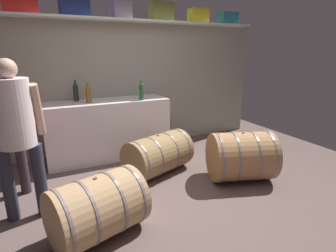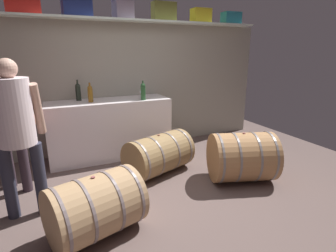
{
  "view_description": "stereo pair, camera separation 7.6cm",
  "coord_description": "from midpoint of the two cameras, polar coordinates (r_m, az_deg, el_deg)",
  "views": [
    {
      "loc": [
        -1.27,
        -2.45,
        1.69
      ],
      "look_at": [
        0.08,
        0.36,
        0.81
      ],
      "focal_mm": 28.26,
      "sensor_mm": 36.0,
      "label": 1
    },
    {
      "loc": [
        -1.2,
        -2.48,
        1.69
      ],
      "look_at": [
        0.08,
        0.36,
        0.81
      ],
      "focal_mm": 28.26,
      "sensor_mm": 36.0,
      "label": 2
    }
  ],
  "objects": [
    {
      "name": "toolcase_navy",
      "position": [
        4.44,
        -20.1,
        23.15
      ],
      "size": [
        0.42,
        0.31,
        0.29
      ],
      "primitive_type": "cube",
      "rotation": [
        0.0,
        0.0,
        0.05
      ],
      "color": "navy",
      "rests_on": "high_shelf_board"
    },
    {
      "name": "winemaker_pouring",
      "position": [
        3.64,
        -32.04,
        1.89
      ],
      "size": [
        0.5,
        0.5,
        1.57
      ],
      "rotation": [
        0.0,
        0.0,
        -0.81
      ],
      "color": "#342830",
      "rests_on": "ground"
    },
    {
      "name": "wine_barrel_near",
      "position": [
        2.65,
        -15.78,
        -16.54
      ],
      "size": [
        0.96,
        0.8,
        0.6
      ],
      "rotation": [
        0.0,
        0.0,
        0.3
      ],
      "color": "tan",
      "rests_on": "ground"
    },
    {
      "name": "work_cabinet",
      "position": [
        4.41,
        -13.18,
        -0.64
      ],
      "size": [
        1.92,
        0.62,
        0.94
      ],
      "primitive_type": "cube",
      "color": "white",
      "rests_on": "ground"
    },
    {
      "name": "toolcase_teal",
      "position": [
        5.51,
        12.36,
        21.72
      ],
      "size": [
        0.35,
        0.25,
        0.21
      ],
      "primitive_type": "cube",
      "rotation": [
        0.0,
        0.0,
        -0.07
      ],
      "color": "#227184",
      "rests_on": "high_shelf_board"
    },
    {
      "name": "visitor_tasting",
      "position": [
        2.96,
        -30.71,
        0.11
      ],
      "size": [
        0.5,
        0.4,
        1.63
      ],
      "rotation": [
        0.0,
        0.0,
        -0.14
      ],
      "color": "#2A2B3A",
      "rests_on": "ground"
    },
    {
      "name": "wine_bottle_amber",
      "position": [
        4.18,
        -17.31,
        6.66
      ],
      "size": [
        0.07,
        0.07,
        0.3
      ],
      "color": "brown",
      "rests_on": "work_cabinet"
    },
    {
      "name": "back_wall_panel",
      "position": [
        4.72,
        -10.28,
        8.09
      ],
      "size": [
        5.31,
        0.1,
        2.15
      ],
      "primitive_type": "cube",
      "color": "gray",
      "rests_on": "ground"
    },
    {
      "name": "toolcase_grey",
      "position": [
        4.58,
        -10.73,
        23.73
      ],
      "size": [
        0.3,
        0.3,
        0.32
      ],
      "primitive_type": "cube",
      "rotation": [
        0.0,
        0.0,
        0.06
      ],
      "color": "gray",
      "rests_on": "high_shelf_board"
    },
    {
      "name": "wine_glass",
      "position": [
        4.5,
        -6.57,
        7.24
      ],
      "size": [
        0.07,
        0.07,
        0.13
      ],
      "color": "white",
      "rests_on": "work_cabinet"
    },
    {
      "name": "toolcase_red",
      "position": [
        4.41,
        -29.86,
        22.1
      ],
      "size": [
        0.45,
        0.27,
        0.29
      ],
      "primitive_type": "cube",
      "rotation": [
        0.0,
        0.0,
        0.05
      ],
      "color": "red",
      "rests_on": "high_shelf_board"
    },
    {
      "name": "toolcase_yellow",
      "position": [
        5.14,
        6.04,
        22.56
      ],
      "size": [
        0.34,
        0.24,
        0.24
      ],
      "primitive_type": "cube",
      "rotation": [
        0.0,
        0.0,
        -0.04
      ],
      "color": "yellow",
      "rests_on": "high_shelf_board"
    },
    {
      "name": "wine_barrel_flank",
      "position": [
        3.78,
        -2.71,
        -6.07
      ],
      "size": [
        1.07,
        0.84,
        0.57
      ],
      "rotation": [
        0.0,
        0.0,
        0.35
      ],
      "color": "#94754A",
      "rests_on": "ground"
    },
    {
      "name": "wine_bottle_dark",
      "position": [
        4.37,
        -19.73,
        6.93
      ],
      "size": [
        0.08,
        0.08,
        0.33
      ],
      "color": "black",
      "rests_on": "work_cabinet"
    },
    {
      "name": "wine_barrel_far",
      "position": [
        3.7,
        14.96,
        -6.3
      ],
      "size": [
        0.98,
        0.87,
        0.67
      ],
      "rotation": [
        0.0,
        0.0,
        -0.32
      ],
      "color": "#A7784B",
      "rests_on": "ground"
    },
    {
      "name": "toolcase_olive",
      "position": [
        4.81,
        -1.91,
        23.45
      ],
      "size": [
        0.4,
        0.19,
        0.3
      ],
      "primitive_type": "cube",
      "rotation": [
        0.0,
        0.0,
        0.02
      ],
      "color": "olive",
      "rests_on": "high_shelf_board"
    },
    {
      "name": "wine_bottle_green",
      "position": [
        4.23,
        -6.28,
        7.45
      ],
      "size": [
        0.08,
        0.08,
        0.3
      ],
      "color": "#28532C",
      "rests_on": "work_cabinet"
    },
    {
      "name": "high_shelf_board",
      "position": [
        4.56,
        -10.45,
        21.53
      ],
      "size": [
        4.88,
        0.4,
        0.03
      ],
      "primitive_type": "cube",
      "color": "silver",
      "rests_on": "back_wall_panel"
    },
    {
      "name": "ground_plane",
      "position": [
        3.65,
        -2.76,
        -11.97
      ],
      "size": [
        6.51,
        7.3,
        0.02
      ],
      "primitive_type": "cube",
      "color": "brown"
    }
  ]
}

